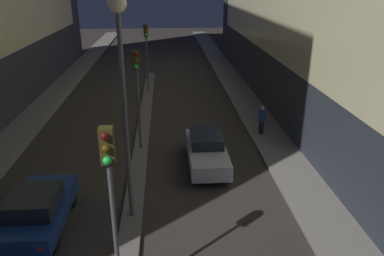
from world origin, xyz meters
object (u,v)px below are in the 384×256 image
Objects in this scene: street_lamp at (122,65)px; car_right_lane at (207,150)px; traffic_light_mid at (137,79)px; car_left_lane at (37,210)px; pedestrian_on_right_sidewalk at (262,119)px; traffic_light_far at (146,43)px; traffic_light_near at (110,181)px.

car_right_lane is (3.22, 4.03, -4.98)m from street_lamp.
car_left_lane is (-3.22, -6.34, -3.03)m from traffic_light_mid.
pedestrian_on_right_sidewalk reaches higher than car_left_lane.
car_right_lane is at bearing 51.41° from street_lamp.
street_lamp is at bearing -90.00° from traffic_light_far.
traffic_light_mid is (0.00, 9.86, 0.00)m from traffic_light_near.
traffic_light_mid reaches higher than car_left_lane.
car_left_lane is at bearing -141.60° from pedestrian_on_right_sidewalk.
traffic_light_near is at bearing -47.53° from car_left_lane.
traffic_light_mid is 0.65× the size of street_lamp.
traffic_light_far is at bearing 126.01° from pedestrian_on_right_sidewalk.
traffic_light_near is 9.86m from traffic_light_mid.
traffic_light_far is 17.65m from car_left_lane.
traffic_light_mid is 10.74m from traffic_light_far.
street_lamp is (0.00, -16.67, 1.93)m from traffic_light_far.
traffic_light_far is at bearing 90.00° from traffic_light_near.
traffic_light_near is at bearing -112.01° from car_right_lane.
traffic_light_mid is at bearing 149.56° from car_right_lane.
car_left_lane is (-3.22, -17.08, -3.03)m from traffic_light_far.
street_lamp is at bearing 90.00° from traffic_light_near.
traffic_light_far is (0.00, 20.60, 0.00)m from traffic_light_near.
car_left_lane is (-3.22, 3.52, -3.03)m from traffic_light_near.
car_left_lane is 12.66m from pedestrian_on_right_sidewalk.
car_right_lane is at bearing -30.44° from traffic_light_mid.
car_right_lane is at bearing 67.99° from traffic_light_near.
traffic_light_near is 5.65m from car_left_lane.
traffic_light_near is 13.51m from pedestrian_on_right_sidewalk.
traffic_light_far is 3.11× the size of pedestrian_on_right_sidewalk.
car_right_lane is (3.22, 7.97, -3.05)m from traffic_light_near.
traffic_light_near reaches higher than pedestrian_on_right_sidewalk.
pedestrian_on_right_sidewalk is at bearing 12.79° from traffic_light_mid.
traffic_light_far is 16.78m from street_lamp.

